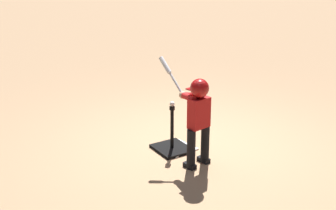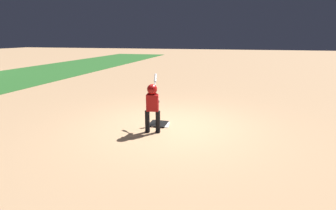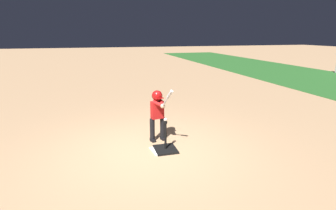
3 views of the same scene
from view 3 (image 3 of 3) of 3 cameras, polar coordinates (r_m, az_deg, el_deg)
The scene contains 5 objects.
ground_plane at distance 5.74m, azimuth -4.19°, elevation -10.06°, with size 90.00×90.00×0.00m, color tan.
home_plate at distance 5.78m, azimuth -1.36°, elevation -9.73°, with size 0.44×0.44×0.02m, color white.
batting_tee at distance 5.76m, azimuth -0.54°, elevation -9.14°, with size 0.52×0.46×0.67m.
batter_child at distance 6.02m, azimuth -2.24°, elevation -0.94°, with size 0.89×0.39×1.37m.
baseball at distance 5.53m, azimuth -0.56°, elevation -3.19°, with size 0.07×0.07×0.07m, color white.
Camera 3 is at (5.09, -1.00, 2.46)m, focal length 28.00 mm.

